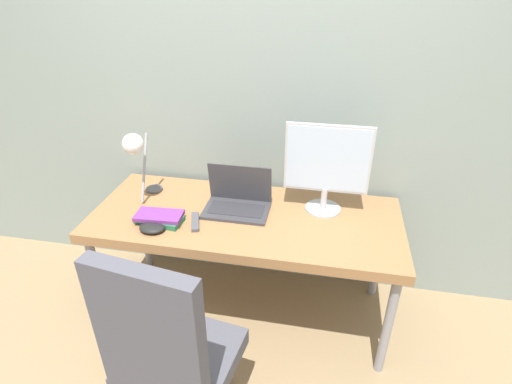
% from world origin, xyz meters
% --- Properties ---
extents(ground_plane, '(12.00, 12.00, 0.00)m').
position_xyz_m(ground_plane, '(0.00, 0.00, 0.00)').
color(ground_plane, '#937A56').
extents(wall_back, '(8.00, 0.05, 2.60)m').
position_xyz_m(wall_back, '(0.00, 0.80, 1.30)').
color(wall_back, gray).
rests_on(wall_back, ground_plane).
extents(desk, '(1.77, 0.74, 0.74)m').
position_xyz_m(desk, '(0.00, 0.37, 0.68)').
color(desk, '#996B42').
rests_on(desk, ground_plane).
extents(laptop, '(0.38, 0.24, 0.26)m').
position_xyz_m(laptop, '(-0.06, 0.43, 0.79)').
color(laptop, '#38383D').
rests_on(laptop, desk).
extents(monitor, '(0.47, 0.21, 0.52)m').
position_xyz_m(monitor, '(0.43, 0.52, 1.02)').
color(monitor, '#B7B7BC').
rests_on(monitor, desk).
extents(desk_lamp, '(0.12, 0.29, 0.45)m').
position_xyz_m(desk_lamp, '(-0.63, 0.39, 1.08)').
color(desk_lamp, '#4C4C51').
rests_on(desk_lamp, desk).
extents(office_chair, '(0.55, 0.54, 1.12)m').
position_xyz_m(office_chair, '(-0.14, -0.50, 0.60)').
color(office_chair, black).
rests_on(office_chair, ground_plane).
extents(book_stack, '(0.27, 0.15, 0.05)m').
position_xyz_m(book_stack, '(-0.46, 0.21, 0.76)').
color(book_stack, '#286B47').
rests_on(book_stack, desk).
extents(tv_remote, '(0.09, 0.18, 0.02)m').
position_xyz_m(tv_remote, '(-0.26, 0.23, 0.75)').
color(tv_remote, '#4C4C51').
rests_on(tv_remote, desk).
extents(game_controller, '(0.14, 0.11, 0.04)m').
position_xyz_m(game_controller, '(-0.46, 0.12, 0.76)').
color(game_controller, black).
rests_on(game_controller, desk).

